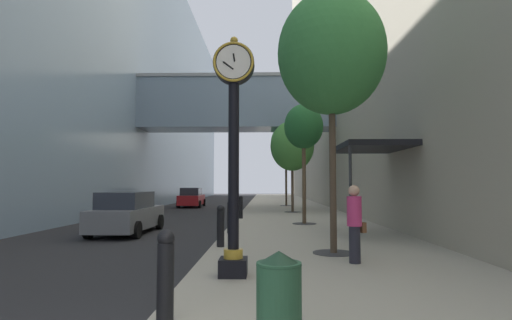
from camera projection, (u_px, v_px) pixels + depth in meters
name	position (u px, v px, depth m)	size (l,w,h in m)	color
ground_plane	(244.00, 211.00, 29.59)	(110.00, 110.00, 0.00)	#262628
sidewalk_right	(287.00, 207.00, 32.51)	(6.73, 80.00, 0.14)	#ADA593
building_block_left	(102.00, 65.00, 33.58)	(23.90, 80.00, 24.33)	#758EA8
street_clock	(234.00, 142.00, 7.99)	(0.84, 0.55, 4.85)	black
bollard_nearest	(165.00, 274.00, 5.17)	(0.23, 0.23, 1.22)	black
bollard_third	(221.00, 225.00, 11.57)	(0.23, 0.23, 1.22)	black
bollard_fourth	(230.00, 216.00, 14.76)	(0.23, 0.23, 1.22)	black
bollard_fifth	(236.00, 210.00, 17.96)	(0.23, 0.23, 1.22)	black
bollard_sixth	(241.00, 206.00, 21.16)	(0.23, 0.23, 1.22)	black
street_tree_near	(331.00, 54.00, 10.76)	(2.92, 2.92, 7.06)	#333335
street_tree_mid_near	(304.00, 128.00, 18.52)	(1.82, 1.82, 5.58)	#333335
street_tree_mid_far	(292.00, 146.00, 26.33)	(2.90, 2.90, 6.06)	#333335
street_tree_far	(286.00, 142.00, 34.21)	(2.61, 2.61, 6.98)	#333335
trash_bin	(279.00, 296.00, 4.51)	(0.53, 0.53, 1.05)	#234C33
pedestrian_walking	(355.00, 221.00, 9.17)	(0.52, 0.46, 1.80)	#23232D
storefront_awning	(370.00, 149.00, 14.72)	(2.40, 3.60, 3.30)	black
car_grey_near	(127.00, 213.00, 15.76)	(1.98, 4.53, 1.66)	slate
car_red_mid	(192.00, 198.00, 34.38)	(2.10, 4.53, 1.67)	#AD191E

